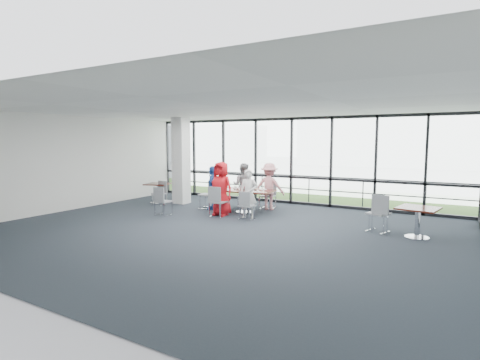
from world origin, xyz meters
The scene contains 42 objects.
floor centered at (0.00, 0.00, -0.01)m, with size 12.00×10.00×0.02m, color #232A33.
ceiling centered at (0.00, 0.00, 3.20)m, with size 12.00×10.00×0.04m, color silver.
wall_left centered at (-6.00, 0.00, 1.60)m, with size 0.10×10.00×3.20m, color silver.
wall_front centered at (0.00, -5.00, 1.60)m, with size 12.00×0.10×3.20m, color silver.
curtain_wall_back centered at (0.00, 5.00, 1.60)m, with size 12.00×0.10×3.20m, color white.
structural_column centered at (-3.60, 3.00, 1.60)m, with size 0.50×0.50×3.20m, color silver.
apron centered at (0.00, 10.00, -0.02)m, with size 80.00×70.00×0.02m, color gray.
grass_strip centered at (0.00, 8.00, 0.01)m, with size 80.00×5.00×0.01m, color #334F20.
hangar_main centered at (4.00, 32.00, 3.00)m, with size 24.00×10.00×6.00m, color silver.
hangar_aux centered at (-18.00, 28.00, 2.00)m, with size 10.00×6.00×4.00m, color silver.
guard_rail centered at (0.00, 5.60, 0.50)m, with size 0.06×0.06×12.00m, color #2D2D33.
main_table centered at (-0.64, 2.59, 0.62)m, with size 1.95×1.17×0.75m.
side_table_left centered at (-4.39, 2.56, 0.62)m, with size 1.01×1.01×0.75m.
side_table_right centered at (4.58, 1.86, 0.64)m, with size 1.02×1.02×0.75m.
diner_near_left centered at (-1.03, 1.79, 0.85)m, with size 0.83×0.54×1.70m, color red.
diner_near_right centered at (-0.09, 1.87, 0.75)m, with size 0.54×0.40×1.49m, color silver.
diner_far_left centered at (-1.13, 3.38, 0.78)m, with size 0.76×0.47×1.56m, color gray.
diner_far_right centered at (-0.15, 3.44, 0.80)m, with size 1.03×0.53×1.60m, color pink.
diner_end centered at (-1.85, 2.53, 0.75)m, with size 0.88×0.48×1.49m, color #1F4695.
chair_main_nl centered at (-0.99, 1.58, 0.46)m, with size 0.45×0.45×0.93m, color gray, non-canonical shape.
chair_main_nr centered at (-0.02, 1.63, 0.42)m, with size 0.41×0.41×0.84m, color gray, non-canonical shape.
chair_main_fl centered at (-1.12, 3.55, 0.42)m, with size 0.41×0.41×0.84m, color gray, non-canonical shape.
chair_main_fr centered at (-0.26, 3.55, 0.45)m, with size 0.44×0.44×0.91m, color gray, non-canonical shape.
chair_main_end centered at (-2.10, 2.54, 0.49)m, with size 0.48×0.48×0.98m, color gray, non-canonical shape.
chair_spare_la centered at (-2.61, 0.87, 0.44)m, with size 0.43×0.43×0.89m, color gray, non-canonical shape.
chair_spare_lb centered at (-4.01, 2.23, 0.43)m, with size 0.42×0.42×0.85m, color gray, non-canonical shape.
chair_spare_r centered at (3.65, 1.99, 0.49)m, with size 0.48×0.48×0.97m, color gray, non-canonical shape.
plate_nl centered at (-1.08, 2.20, 0.76)m, with size 0.26×0.26×0.01m, color white.
plate_nr centered at (-0.01, 2.30, 0.76)m, with size 0.27×0.27×0.01m, color white.
plate_fl centered at (-1.15, 2.91, 0.76)m, with size 0.26×0.26×0.01m, color white.
plate_fr centered at (-0.17, 2.96, 0.76)m, with size 0.28×0.28×0.01m, color white.
plate_end centered at (-1.45, 2.49, 0.76)m, with size 0.26×0.26×0.01m, color white.
tumbler_a centered at (-0.86, 2.35, 0.82)m, with size 0.07×0.07×0.13m, color white.
tumbler_b centered at (-0.35, 2.38, 0.82)m, with size 0.07×0.07×0.14m, color white.
tumbler_c centered at (-0.63, 2.86, 0.82)m, with size 0.07×0.07×0.13m, color white.
tumbler_d centered at (-1.26, 2.45, 0.82)m, with size 0.07×0.07×0.15m, color white.
menu_a centered at (-0.78, 2.14, 0.75)m, with size 0.31×0.21×0.00m, color beige.
menu_b centered at (0.14, 2.38, 0.75)m, with size 0.28×0.19×0.00m, color beige.
menu_c centered at (-0.48, 2.99, 0.75)m, with size 0.31×0.22×0.00m, color beige.
condiment_caddy centered at (-0.65, 2.63, 0.77)m, with size 0.10×0.07×0.04m, color black.
ketchup_bottle centered at (-0.64, 2.64, 0.84)m, with size 0.06×0.06×0.18m, color #B2001B.
green_bottle centered at (-0.53, 2.68, 0.85)m, with size 0.05×0.05×0.20m, color #21792B.
Camera 1 is at (5.33, -7.97, 2.35)m, focal length 28.00 mm.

